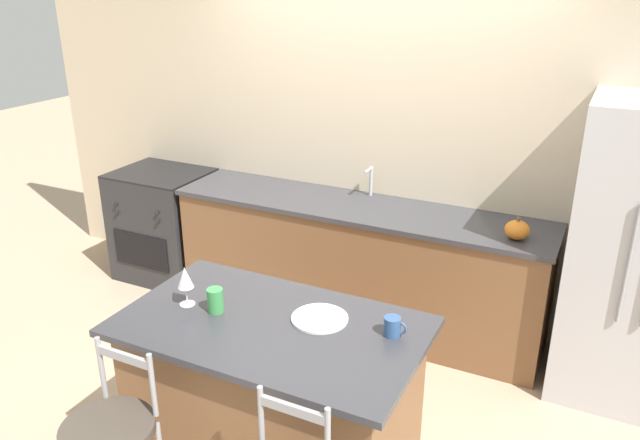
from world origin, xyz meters
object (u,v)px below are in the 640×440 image
at_px(wine_glass, 185,278).
at_px(pumpkin_decoration, 517,230).
at_px(coffee_mug, 393,326).
at_px(tumbler_cup, 215,300).
at_px(refrigerator, 639,257).
at_px(dinner_plate, 320,318).
at_px(oven_range, 165,224).

xyz_separation_m(wine_glass, pumpkin_decoration, (1.32, 1.55, -0.08)).
bearing_deg(coffee_mug, tumbler_cup, -168.09).
height_order(refrigerator, dinner_plate, refrigerator).
bearing_deg(pumpkin_decoration, dinner_plate, -115.61).
bearing_deg(coffee_mug, oven_range, 150.05).
bearing_deg(coffee_mug, pumpkin_decoration, 77.27).
bearing_deg(oven_range, pumpkin_decoration, -2.16).
relative_size(refrigerator, tumbler_cup, 14.98).
bearing_deg(tumbler_cup, dinner_plate, 17.64).
xyz_separation_m(refrigerator, dinner_plate, (-1.35, -1.46, 0.02)).
relative_size(wine_glass, coffee_mug, 1.87).
bearing_deg(pumpkin_decoration, tumbler_cup, -126.73).
bearing_deg(tumbler_cup, pumpkin_decoration, 53.27).
relative_size(dinner_plate, tumbler_cup, 2.24).
xyz_separation_m(refrigerator, tumbler_cup, (-1.83, -1.62, 0.07)).
xyz_separation_m(wine_glass, tumbler_cup, (0.17, 0.01, -0.08)).
bearing_deg(pumpkin_decoration, oven_range, 177.84).
xyz_separation_m(coffee_mug, tumbler_cup, (-0.84, -0.18, 0.02)).
bearing_deg(dinner_plate, tumbler_cup, -162.36).
bearing_deg(refrigerator, tumbler_cup, -138.60).
bearing_deg(refrigerator, oven_range, 179.50).
xyz_separation_m(dinner_plate, tumbler_cup, (-0.49, -0.15, 0.05)).
bearing_deg(pumpkin_decoration, refrigerator, 6.39).
bearing_deg(wine_glass, tumbler_cup, 2.05).
height_order(oven_range, wine_glass, wine_glass).
xyz_separation_m(refrigerator, oven_range, (-3.55, 0.03, -0.45)).
xyz_separation_m(dinner_plate, wine_glass, (-0.65, -0.16, 0.14)).
xyz_separation_m(dinner_plate, coffee_mug, (0.36, 0.02, 0.04)).
bearing_deg(oven_range, coffee_mug, -29.95).
bearing_deg(wine_glass, refrigerator, 39.05).
height_order(oven_range, pumpkin_decoration, pumpkin_decoration).
distance_m(refrigerator, tumbler_cup, 2.45).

